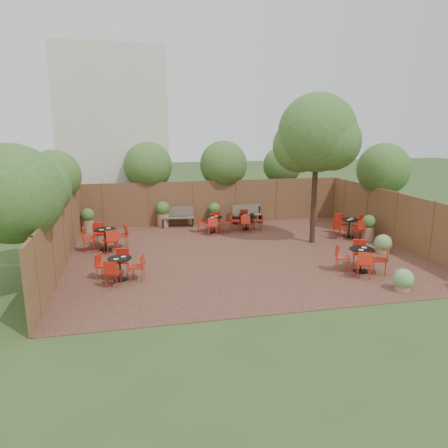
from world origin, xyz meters
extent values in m
plane|color=#354F23|center=(0.00, 0.00, 0.00)|extent=(80.00, 80.00, 0.00)
cube|color=#341815|center=(0.00, 0.00, 0.01)|extent=(12.00, 10.00, 0.02)
cube|color=#583120|center=(0.00, 5.00, 1.00)|extent=(12.00, 0.08, 2.00)
cube|color=#583120|center=(-6.00, 0.00, 1.00)|extent=(0.08, 10.00, 2.00)
cube|color=#583120|center=(6.00, 0.00, 1.00)|extent=(0.08, 10.00, 2.00)
cube|color=beige|center=(-4.50, 8.00, 4.00)|extent=(5.00, 4.00, 8.00)
sphere|color=#355D1E|center=(-6.60, 3.00, 2.59)|extent=(1.98, 1.98, 1.98)
sphere|color=#355D1E|center=(-6.50, 0.00, 2.55)|extent=(1.82, 1.82, 1.82)
sphere|color=#355D1E|center=(-6.70, -2.50, 2.76)|extent=(2.54, 2.54, 2.54)
sphere|color=#355D1E|center=(-3.00, 5.70, 2.66)|extent=(2.19, 2.19, 2.19)
sphere|color=#355D1E|center=(0.50, 5.60, 2.67)|extent=(2.23, 2.23, 2.23)
sphere|color=#355D1E|center=(3.50, 5.80, 2.56)|extent=(1.87, 1.87, 1.87)
sphere|color=#355D1E|center=(6.60, 2.00, 2.66)|extent=(2.20, 2.20, 2.20)
cylinder|color=black|center=(2.99, 0.83, 2.22)|extent=(0.26, 0.26, 4.39)
sphere|color=#355D1E|center=(2.99, 0.83, 4.19)|extent=(2.89, 2.89, 2.89)
sphere|color=#355D1E|center=(2.49, 1.23, 3.71)|extent=(2.02, 2.02, 2.02)
sphere|color=#355D1E|center=(3.39, 0.43, 3.89)|extent=(2.11, 2.11, 2.11)
cube|color=brown|center=(-1.82, 4.55, 0.43)|extent=(1.49, 0.62, 0.05)
cube|color=brown|center=(-1.82, 4.74, 0.70)|extent=(1.45, 0.29, 0.44)
cube|color=black|center=(-2.47, 4.55, 0.21)|extent=(0.11, 0.44, 0.39)
cube|color=black|center=(-1.16, 4.55, 0.21)|extent=(0.11, 0.44, 0.39)
cube|color=brown|center=(1.42, 4.55, 0.42)|extent=(1.44, 0.55, 0.05)
cube|color=brown|center=(1.42, 4.74, 0.68)|extent=(1.41, 0.23, 0.42)
cube|color=black|center=(0.78, 4.55, 0.21)|extent=(0.09, 0.43, 0.37)
cube|color=black|center=(2.06, 4.55, 0.21)|extent=(0.09, 0.43, 0.37)
cylinder|color=black|center=(4.79, 1.27, 0.03)|extent=(0.43, 0.43, 0.03)
cylinder|color=black|center=(4.79, 1.27, 0.38)|extent=(0.05, 0.05, 0.69)
cylinder|color=black|center=(4.79, 1.27, 0.74)|extent=(0.75, 0.75, 0.03)
cube|color=white|center=(4.91, 1.35, 0.76)|extent=(0.16, 0.13, 0.01)
cube|color=white|center=(4.69, 1.15, 0.76)|extent=(0.16, 0.13, 0.01)
cylinder|color=black|center=(-4.79, 1.50, 0.04)|extent=(0.46, 0.46, 0.03)
cylinder|color=black|center=(-4.79, 1.50, 0.40)|extent=(0.05, 0.05, 0.73)
cylinder|color=black|center=(-4.79, 1.50, 0.78)|extent=(0.79, 0.79, 0.03)
cube|color=white|center=(-4.67, 1.58, 0.80)|extent=(0.17, 0.13, 0.02)
cube|color=white|center=(-4.90, 1.37, 0.80)|extent=(0.17, 0.13, 0.02)
cylinder|color=black|center=(1.05, 3.39, 0.03)|extent=(0.40, 0.40, 0.03)
cylinder|color=black|center=(1.05, 3.39, 0.35)|extent=(0.04, 0.04, 0.63)
cylinder|color=black|center=(1.05, 3.39, 0.68)|extent=(0.68, 0.68, 0.03)
cube|color=white|center=(1.16, 3.46, 0.70)|extent=(0.14, 0.12, 0.01)
cube|color=white|center=(0.96, 3.28, 0.70)|extent=(0.14, 0.12, 0.01)
cylinder|color=black|center=(-4.20, -1.83, 0.03)|extent=(0.40, 0.40, 0.03)
cylinder|color=black|center=(-4.20, -1.83, 0.36)|extent=(0.05, 0.05, 0.64)
cylinder|color=black|center=(-4.20, -1.83, 0.69)|extent=(0.69, 0.69, 0.03)
cube|color=white|center=(-4.09, -1.76, 0.71)|extent=(0.15, 0.12, 0.01)
cube|color=white|center=(-4.29, -1.94, 0.71)|extent=(0.15, 0.12, 0.01)
cylinder|color=black|center=(3.04, -2.68, 0.03)|extent=(0.44, 0.44, 0.03)
cylinder|color=black|center=(3.04, -2.68, 0.39)|extent=(0.05, 0.05, 0.70)
cylinder|color=black|center=(3.04, -2.68, 0.75)|extent=(0.76, 0.76, 0.03)
cube|color=white|center=(3.16, -2.60, 0.77)|extent=(0.17, 0.15, 0.01)
cube|color=white|center=(2.94, -2.80, 0.77)|extent=(0.17, 0.15, 0.01)
cylinder|color=black|center=(-0.43, 3.18, 0.03)|extent=(0.40, 0.40, 0.03)
cylinder|color=black|center=(-0.43, 3.18, 0.36)|extent=(0.05, 0.05, 0.64)
cylinder|color=black|center=(-0.43, 3.18, 0.68)|extent=(0.69, 0.69, 0.03)
cube|color=white|center=(-0.32, 3.25, 0.71)|extent=(0.14, 0.11, 0.01)
cube|color=white|center=(-0.52, 3.07, 0.71)|extent=(0.14, 0.11, 0.01)
cylinder|color=#94664A|center=(-2.47, 4.70, 0.32)|extent=(0.53, 0.53, 0.60)
sphere|color=#355D1E|center=(-2.47, 4.70, 0.86)|extent=(0.63, 0.63, 0.63)
cylinder|color=#94664A|center=(-0.13, 4.70, 0.28)|extent=(0.46, 0.46, 0.52)
sphere|color=#355D1E|center=(-0.13, 4.70, 0.75)|extent=(0.55, 0.55, 0.55)
cylinder|color=#94664A|center=(-5.65, 4.29, 0.29)|extent=(0.48, 0.48, 0.55)
sphere|color=#355D1E|center=(-5.65, 4.29, 0.78)|extent=(0.57, 0.57, 0.57)
cylinder|color=#94664A|center=(5.30, 0.70, 0.28)|extent=(0.46, 0.46, 0.52)
sphere|color=#355D1E|center=(5.30, 0.70, 0.75)|extent=(0.55, 0.55, 0.55)
cylinder|color=#94664A|center=(3.39, -4.29, 0.11)|extent=(0.41, 0.41, 0.19)
sphere|color=#5D8C49|center=(3.39, -4.29, 0.35)|extent=(0.56, 0.56, 0.56)
cylinder|color=#94664A|center=(4.87, -1.01, 0.12)|extent=(0.45, 0.45, 0.20)
sphere|color=#5D8C49|center=(4.87, -1.01, 0.38)|extent=(0.61, 0.61, 0.61)
camera|label=1|loc=(-3.71, -13.81, 4.40)|focal=33.62mm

